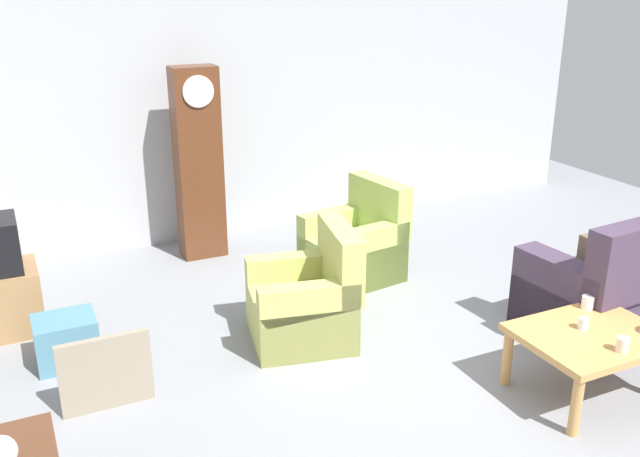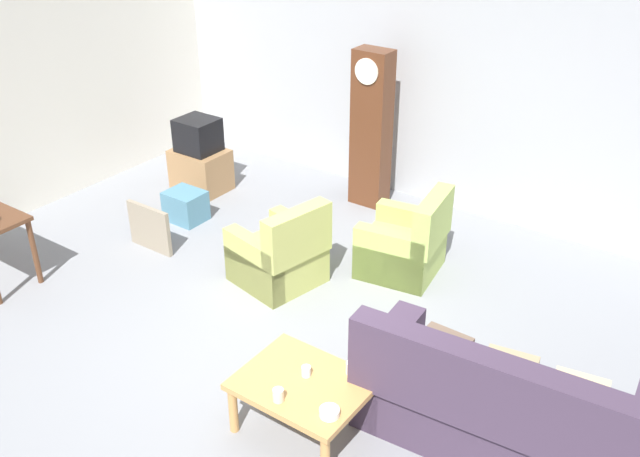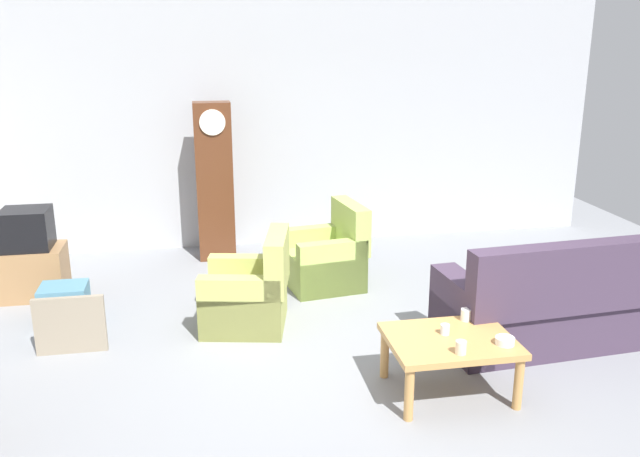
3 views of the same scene
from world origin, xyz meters
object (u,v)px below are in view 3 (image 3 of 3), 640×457
grandfather_clock (215,182)px  tv_crt (27,229)px  tv_stand_cabinet (32,272)px  framed_picture_leaning (70,325)px  cup_cream_tall (461,347)px  armchair_olive_far (327,259)px  coffee_table_wood (450,346)px  armchair_olive_near (250,295)px  storage_box_blue (65,303)px  bowl_white_stacked (505,341)px  cup_blue_rimmed (445,329)px  cup_white_porcelain (466,315)px  couch_floral (559,306)px

grandfather_clock → tv_crt: (-1.98, -0.92, -0.22)m
grandfather_clock → tv_stand_cabinet: 2.29m
framed_picture_leaning → cup_cream_tall: bearing=-26.8°
grandfather_clock → tv_stand_cabinet: bearing=-155.1°
armchair_olive_far → coffee_table_wood: 2.49m
armchair_olive_near → storage_box_blue: 1.82m
storage_box_blue → bowl_white_stacked: bowl_white_stacked is taller
armchair_olive_near → grandfather_clock: 2.20m
armchair_olive_near → cup_blue_rimmed: bearing=-46.3°
coffee_table_wood → cup_blue_rimmed: size_ratio=11.81×
coffee_table_wood → grandfather_clock: bearing=114.5°
grandfather_clock → cup_blue_rimmed: 3.93m
grandfather_clock → cup_white_porcelain: 3.86m
couch_floral → armchair_olive_near: couch_floral is taller
cup_blue_rimmed → cup_cream_tall: (-0.00, -0.33, 0.01)m
coffee_table_wood → tv_crt: bearing=143.4°
framed_picture_leaning → cup_blue_rimmed: cup_blue_rimmed is taller
tv_stand_cabinet → storage_box_blue: bearing=-58.9°
armchair_olive_far → cup_cream_tall: size_ratio=9.23×
armchair_olive_near → bowl_white_stacked: size_ratio=6.43×
cup_white_porcelain → grandfather_clock: bearing=119.6°
couch_floral → bowl_white_stacked: bearing=-138.0°
tv_stand_cabinet → armchair_olive_far: bearing=-4.7°
coffee_table_wood → tv_crt: 4.53m
grandfather_clock → tv_stand_cabinet: size_ratio=2.83×
armchair_olive_near → cup_white_porcelain: (1.66, -1.24, 0.21)m
cup_white_porcelain → tv_stand_cabinet: bearing=148.1°
tv_stand_cabinet → framed_picture_leaning: bearing=-67.0°
tv_crt → bowl_white_stacked: size_ratio=3.33×
coffee_table_wood → cup_white_porcelain: 0.39m
tv_crt → cup_cream_tall: bearing=-39.4°
couch_floral → tv_crt: (-4.91, 2.04, 0.39)m
armchair_olive_near → coffee_table_wood: bearing=-47.1°
tv_crt → framed_picture_leaning: tv_crt is taller
framed_picture_leaning → cup_cream_tall: size_ratio=6.02×
tv_crt → cup_cream_tall: tv_crt is taller
armchair_olive_near → bowl_white_stacked: 2.47m
couch_floral → cup_white_porcelain: couch_floral is taller
armchair_olive_near → grandfather_clock: (-0.23, 2.09, 0.66)m
armchair_olive_far → cup_white_porcelain: armchair_olive_far is taller
armchair_olive_far → storage_box_blue: armchair_olive_far is taller
grandfather_clock → cup_cream_tall: grandfather_clock is taller
tv_stand_cabinet → cup_white_porcelain: bearing=-31.9°
grandfather_clock → bowl_white_stacked: bearing=-62.1°
armchair_olive_near → framed_picture_leaning: bearing=-169.6°
armchair_olive_far → bowl_white_stacked: size_ratio=6.38×
cup_blue_rimmed → bowl_white_stacked: (0.38, -0.25, -0.01)m
cup_blue_rimmed → cup_cream_tall: bearing=-90.6°
coffee_table_wood → grandfather_clock: 4.02m
cup_cream_tall → couch_floral: bearing=35.1°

